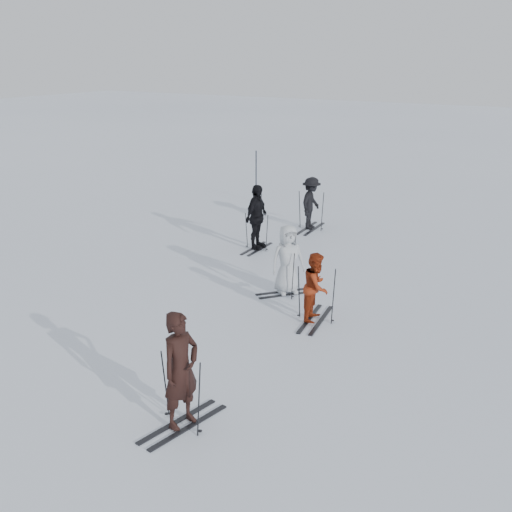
% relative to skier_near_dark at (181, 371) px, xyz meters
% --- Properties ---
extents(ground, '(120.00, 120.00, 0.00)m').
position_rel_skier_near_dark_xyz_m(ground, '(-1.92, 4.54, -0.96)').
color(ground, silver).
rests_on(ground, ground).
extents(skier_near_dark, '(0.57, 0.77, 1.92)m').
position_rel_skier_near_dark_xyz_m(skier_near_dark, '(0.00, 0.00, 0.00)').
color(skier_near_dark, black).
rests_on(skier_near_dark, ground).
extents(skier_red, '(0.70, 0.83, 1.54)m').
position_rel_skier_near_dark_xyz_m(skier_red, '(0.01, 4.88, -0.19)').
color(skier_red, maroon).
rests_on(skier_red, ground).
extents(skier_grey, '(0.96, 0.99, 1.71)m').
position_rel_skier_near_dark_xyz_m(skier_grey, '(-1.30, 6.01, -0.10)').
color(skier_grey, '#B2B8BC').
rests_on(skier_grey, ground).
extents(skier_uphill_left, '(0.52, 1.16, 1.94)m').
position_rel_skier_near_dark_xyz_m(skier_uphill_left, '(-3.82, 8.79, 0.01)').
color(skier_uphill_left, black).
rests_on(skier_uphill_left, ground).
extents(skier_uphill_far, '(0.73, 1.16, 1.73)m').
position_rel_skier_near_dark_xyz_m(skier_uphill_far, '(-3.42, 11.67, -0.10)').
color(skier_uphill_far, black).
rests_on(skier_uphill_far, ground).
extents(skis_near_dark, '(1.85, 1.19, 1.26)m').
position_rel_skier_near_dark_xyz_m(skis_near_dark, '(0.00, 0.00, -0.33)').
color(skis_near_dark, black).
rests_on(skis_near_dark, ground).
extents(skis_red, '(1.88, 1.20, 1.28)m').
position_rel_skier_near_dark_xyz_m(skis_red, '(0.01, 4.88, -0.32)').
color(skis_red, black).
rests_on(skis_red, ground).
extents(skis_grey, '(1.77, 1.69, 1.17)m').
position_rel_skier_near_dark_xyz_m(skis_grey, '(-1.30, 6.01, -0.38)').
color(skis_grey, black).
rests_on(skis_grey, ground).
extents(skis_uphill_left, '(1.59, 0.89, 1.13)m').
position_rel_skier_near_dark_xyz_m(skis_uphill_left, '(-3.82, 8.79, -0.40)').
color(skis_uphill_left, black).
rests_on(skis_uphill_left, ground).
extents(skis_uphill_far, '(1.88, 1.11, 1.32)m').
position_rel_skier_near_dark_xyz_m(skis_uphill_far, '(-3.42, 11.67, -0.30)').
color(skis_uphill_far, black).
rests_on(skis_uphill_far, ground).
extents(piste_marker, '(0.05, 0.05, 2.01)m').
position_rel_skier_near_dark_xyz_m(piste_marker, '(-7.06, 14.22, 0.04)').
color(piste_marker, black).
rests_on(piste_marker, ground).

